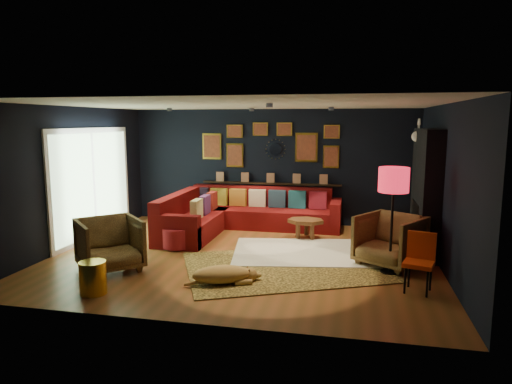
% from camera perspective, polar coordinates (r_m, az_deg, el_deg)
% --- Properties ---
extents(floor, '(6.50, 6.50, 0.00)m').
position_cam_1_polar(floor, '(8.05, -1.61, -7.97)').
color(floor, brown).
rests_on(floor, ground).
extents(room_walls, '(6.50, 6.50, 6.50)m').
position_cam_1_polar(room_walls, '(7.75, -1.66, 3.39)').
color(room_walls, black).
rests_on(room_walls, ground).
extents(sectional, '(3.41, 2.69, 0.86)m').
position_cam_1_polar(sectional, '(9.82, -2.62, -2.95)').
color(sectional, maroon).
rests_on(sectional, ground).
extents(ledge, '(3.20, 0.12, 0.04)m').
position_cam_1_polar(ledge, '(10.43, 1.84, 1.07)').
color(ledge, black).
rests_on(ledge, room_walls).
extents(gallery_wall, '(3.15, 0.04, 1.02)m').
position_cam_1_polar(gallery_wall, '(10.38, 1.83, 5.96)').
color(gallery_wall, gold).
rests_on(gallery_wall, room_walls).
extents(sunburst_mirror, '(0.47, 0.16, 0.47)m').
position_cam_1_polar(sunburst_mirror, '(10.37, 2.45, 5.36)').
color(sunburst_mirror, silver).
rests_on(sunburst_mirror, room_walls).
extents(fireplace, '(0.31, 1.60, 2.20)m').
position_cam_1_polar(fireplace, '(8.59, 20.37, -0.47)').
color(fireplace, black).
rests_on(fireplace, ground).
extents(deer_head, '(0.50, 0.28, 0.45)m').
position_cam_1_polar(deer_head, '(8.99, 20.57, 6.52)').
color(deer_head, white).
rests_on(deer_head, fireplace).
extents(sliding_door, '(0.06, 2.80, 2.20)m').
position_cam_1_polar(sliding_door, '(9.61, -19.72, 0.98)').
color(sliding_door, white).
rests_on(sliding_door, ground).
extents(ceiling_spots, '(3.30, 2.50, 0.06)m').
position_cam_1_polar(ceiling_spots, '(8.49, -0.39, 10.40)').
color(ceiling_spots, black).
rests_on(ceiling_spots, room_walls).
extents(shag_rug, '(2.69, 2.15, 0.03)m').
position_cam_1_polar(shag_rug, '(8.25, 5.86, -7.48)').
color(shag_rug, silver).
rests_on(shag_rug, ground).
extents(leopard_rug, '(3.73, 3.30, 0.02)m').
position_cam_1_polar(leopard_rug, '(7.46, 3.58, -9.29)').
color(leopard_rug, gold).
rests_on(leopard_rug, ground).
extents(coffee_table, '(0.74, 0.56, 0.37)m').
position_cam_1_polar(coffee_table, '(9.15, 6.23, -3.86)').
color(coffee_table, brown).
rests_on(coffee_table, shag_rug).
extents(pouf, '(0.54, 0.54, 0.36)m').
position_cam_1_polar(pouf, '(8.57, -9.81, -5.60)').
color(pouf, maroon).
rests_on(pouf, shag_rug).
extents(armchair_left, '(1.23, 1.23, 0.92)m').
position_cam_1_polar(armchair_left, '(7.53, -17.83, -5.96)').
color(armchair_left, tan).
rests_on(armchair_left, ground).
extents(armchair_right, '(1.22, 1.21, 0.93)m').
position_cam_1_polar(armchair_right, '(7.70, 16.39, -5.53)').
color(armchair_right, tan).
rests_on(armchair_right, ground).
extents(gold_stool, '(0.36, 0.36, 0.45)m').
position_cam_1_polar(gold_stool, '(6.68, -19.70, -10.05)').
color(gold_stool, gold).
rests_on(gold_stool, ground).
extents(orange_chair, '(0.48, 0.48, 0.82)m').
position_cam_1_polar(orange_chair, '(6.72, 19.79, -7.67)').
color(orange_chair, black).
rests_on(orange_chair, ground).
extents(floor_lamp, '(0.45, 0.45, 1.65)m').
position_cam_1_polar(floor_lamp, '(7.14, 16.82, 0.90)').
color(floor_lamp, black).
rests_on(floor_lamp, ground).
extents(dog, '(1.27, 0.95, 0.36)m').
position_cam_1_polar(dog, '(6.66, -4.34, -9.83)').
color(dog, '#BF8E46').
rests_on(dog, leopard_rug).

